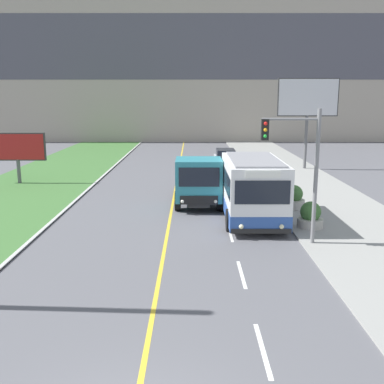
{
  "coord_description": "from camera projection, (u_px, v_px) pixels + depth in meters",
  "views": [
    {
      "loc": [
        1.08,
        -6.39,
        5.84
      ],
      "look_at": [
        1.1,
        14.54,
        1.4
      ],
      "focal_mm": 42.0,
      "sensor_mm": 36.0,
      "label": 1
    }
  ],
  "objects": [
    {
      "name": "car_distant",
      "position": [
        225.0,
        158.0,
        38.51
      ],
      "size": [
        1.8,
        4.3,
        1.45
      ],
      "color": "silver",
      "rests_on": "ground_plane"
    },
    {
      "name": "billboard_small",
      "position": [
        16.0,
        148.0,
        30.45
      ],
      "size": [
        3.88,
        0.24,
        3.47
      ],
      "color": "#59595B",
      "rests_on": "ground_plane"
    },
    {
      "name": "billboard_large",
      "position": [
        307.0,
        101.0,
        35.86
      ],
      "size": [
        4.86,
        0.24,
        7.31
      ],
      "color": "#59595B",
      "rests_on": "ground_plane"
    },
    {
      "name": "traffic_light_mast",
      "position": [
        299.0,
        159.0,
        17.41
      ],
      "size": [
        2.28,
        0.32,
        5.41
      ],
      "color": "slate",
      "rests_on": "ground_plane"
    },
    {
      "name": "planter_round_near",
      "position": [
        310.0,
        216.0,
        20.19
      ],
      "size": [
        1.16,
        1.16,
        1.18
      ],
      "color": "#B7B2A8",
      "rests_on": "sidewalk_right"
    },
    {
      "name": "dump_truck",
      "position": [
        198.0,
        182.0,
        24.34
      ],
      "size": [
        2.5,
        6.35,
        2.69
      ],
      "color": "black",
      "rests_on": "ground_plane"
    },
    {
      "name": "planter_round_second",
      "position": [
        293.0,
        198.0,
        23.65
      ],
      "size": [
        1.15,
        1.15,
        1.23
      ],
      "color": "#B7B2A8",
      "rests_on": "sidewalk_right"
    },
    {
      "name": "city_bus",
      "position": [
        252.0,
        190.0,
        21.23
      ],
      "size": [
        2.73,
        5.89,
        3.04
      ],
      "color": "white",
      "rests_on": "ground_plane"
    },
    {
      "name": "planter_round_third",
      "position": [
        278.0,
        185.0,
        27.12
      ],
      "size": [
        1.22,
        1.22,
        1.26
      ],
      "color": "#B7B2A8",
      "rests_on": "sidewalk_right"
    },
    {
      "name": "planter_round_far",
      "position": [
        267.0,
        175.0,
        30.6
      ],
      "size": [
        1.11,
        1.11,
        1.19
      ],
      "color": "#B7B2A8",
      "rests_on": "sidewalk_right"
    },
    {
      "name": "apartment_block_background",
      "position": [
        184.0,
        55.0,
        60.58
      ],
      "size": [
        80.0,
        8.04,
        22.89
      ],
      "color": "#A89E8E",
      "rests_on": "ground_plane"
    }
  ]
}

